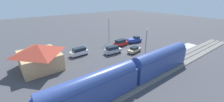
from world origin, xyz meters
TOP-DOWN VIEW (x-y plane):
  - ground_plane at (0.00, 0.00)m, footprint 200.00×200.00m
  - railway_track at (-14.00, 0.00)m, footprint 4.80×70.00m
  - platform at (-10.00, 0.00)m, footprint 3.20×46.00m
  - passenger_train at (-14.00, 10.24)m, footprint 2.93×33.25m
  - station_building at (4.00, 22.00)m, footprint 10.24×8.84m
  - pedestrian_on_platform at (-9.22, -2.55)m, footprint 0.36×0.36m
  - suv_red at (4.29, -2.89)m, footprint 2.26×5.01m
  - suv_silver at (0.65, 3.39)m, footprint 2.48×5.08m
  - suv_white at (5.33, 11.67)m, footprint 2.06×4.94m
  - sedan_tan at (-2.66, -2.13)m, footprint 2.47×4.72m
  - pickup_blue at (4.15, -9.29)m, footprint 2.88×5.66m
  - light_pole_near_platform at (-7.20, -1.46)m, footprint 0.44×0.44m
  - light_pole_lot_center at (10.33, -2.56)m, footprint 0.44×0.44m

SIDE VIEW (x-z plane):
  - ground_plane at x=0.00m, z-range 0.00..0.00m
  - railway_track at x=-14.00m, z-range -0.06..0.24m
  - platform at x=-10.00m, z-range 0.00..0.30m
  - sedan_tan at x=-2.66m, z-range 0.01..1.75m
  - pickup_blue at x=4.15m, z-range -0.04..2.10m
  - suv_red at x=4.29m, z-range 0.04..2.26m
  - suv_silver at x=0.65m, z-range 0.04..2.26m
  - suv_white at x=5.33m, z-range 0.04..2.26m
  - pedestrian_on_platform at x=-9.22m, z-range 0.43..2.14m
  - passenger_train at x=-14.00m, z-range 0.37..5.35m
  - station_building at x=4.00m, z-range 0.12..5.84m
  - light_pole_near_platform at x=-7.20m, z-range 1.01..9.07m
  - light_pole_lot_center at x=10.33m, z-range 1.04..9.75m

